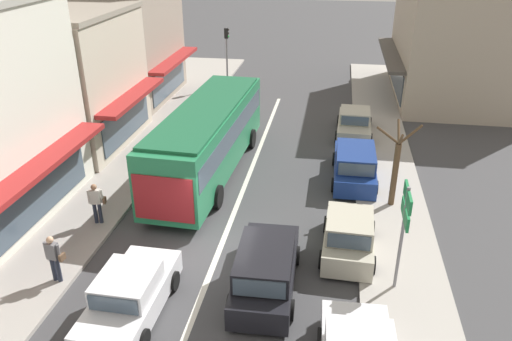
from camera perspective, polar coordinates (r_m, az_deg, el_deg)
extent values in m
plane|color=#3F3F42|center=(17.47, -4.50, -9.78)|extent=(140.00, 140.00, 0.00)
cube|color=silver|center=(20.76, -1.96, -3.43)|extent=(0.20, 28.00, 0.01)
cube|color=#A39E96|center=(24.49, -16.85, 0.36)|extent=(5.20, 44.00, 0.14)
cube|color=#A39E96|center=(22.33, 14.88, -1.96)|extent=(2.80, 44.00, 0.12)
cube|color=maroon|center=(19.00, -23.56, 0.48)|extent=(1.10, 8.26, 0.20)
cube|color=#425160|center=(19.77, -23.94, -2.85)|extent=(0.06, 7.18, 1.80)
cube|color=beige|center=(27.29, -21.84, 9.41)|extent=(6.93, 7.00, 6.54)
cube|color=maroon|center=(25.69, -14.00, 8.22)|extent=(1.10, 6.44, 0.20)
cube|color=#425160|center=(26.26, -14.55, 5.53)|extent=(0.06, 5.60, 1.80)
cube|color=gray|center=(26.63, -23.07, 16.39)|extent=(7.09, 7.00, 0.24)
cube|color=gray|center=(33.74, -15.60, 14.51)|extent=(6.38, 7.72, 8.09)
cube|color=maroon|center=(32.70, -9.36, 12.34)|extent=(1.10, 7.11, 0.20)
cube|color=#425160|center=(33.15, -9.90, 10.16)|extent=(0.06, 6.18, 1.80)
cube|color=#B2A38E|center=(35.61, 22.55, 13.63)|extent=(7.76, 11.04, 7.54)
cube|color=#4C4742|center=(35.11, 15.22, 12.72)|extent=(1.10, 10.16, 0.20)
cube|color=#425160|center=(35.46, 15.66, 10.62)|extent=(0.06, 8.83, 1.80)
cube|color=#237A4C|center=(22.46, -5.49, 3.78)|extent=(3.04, 10.91, 2.70)
cube|color=#425160|center=(22.31, -5.53, 4.74)|extent=(3.05, 10.48, 0.90)
cube|color=maroon|center=(17.95, -10.55, -3.24)|extent=(2.25, 0.17, 1.76)
cube|color=#1A5B39|center=(21.97, -5.64, 7.19)|extent=(2.87, 10.04, 0.12)
cylinder|color=black|center=(26.25, -5.84, 4.09)|extent=(0.31, 0.97, 0.96)
cylinder|color=black|center=(25.63, -0.49, 3.68)|extent=(0.31, 0.97, 0.96)
cylinder|color=black|center=(20.89, -11.02, -2.25)|extent=(0.31, 0.97, 0.96)
cylinder|color=black|center=(20.10, -4.41, -2.99)|extent=(0.31, 0.97, 0.96)
cube|color=silver|center=(15.32, -14.09, -14.09)|extent=(1.80, 4.23, 0.72)
cube|color=silver|center=(14.85, -14.52, -12.37)|extent=(1.59, 1.83, 0.60)
cube|color=#425160|center=(15.51, -13.15, -10.35)|extent=(1.44, 0.09, 0.51)
cube|color=#425160|center=(14.22, -16.03, -14.56)|extent=(1.40, 0.09, 0.48)
cylinder|color=black|center=(16.65, -15.06, -11.44)|extent=(0.19, 0.62, 0.62)
cylinder|color=black|center=(16.06, -9.34, -12.36)|extent=(0.19, 0.62, 0.62)
cylinder|color=black|center=(14.97, -19.12, -17.03)|extent=(0.19, 0.62, 0.62)
cylinder|color=black|center=(14.31, -12.75, -18.40)|extent=(0.19, 0.62, 0.62)
cube|color=black|center=(15.84, 1.16, -11.60)|extent=(1.88, 4.54, 0.76)
cube|color=black|center=(15.13, 1.02, -10.24)|extent=(1.71, 2.64, 0.68)
cube|color=#425160|center=(16.21, 1.58, -7.51)|extent=(1.51, 0.10, 0.58)
cube|color=#425160|center=(14.10, 0.37, -13.37)|extent=(1.48, 0.10, 0.54)
cylinder|color=black|center=(17.14, -1.28, -9.19)|extent=(0.20, 0.62, 0.62)
cylinder|color=black|center=(17.00, 4.68, -9.63)|extent=(0.20, 0.62, 0.62)
cylinder|color=black|center=(15.05, -2.92, -15.05)|extent=(0.20, 0.62, 0.62)
cylinder|color=black|center=(14.88, 4.01, -15.63)|extent=(0.20, 0.62, 0.62)
cube|color=#425160|center=(13.27, 11.62, -17.01)|extent=(1.51, 0.12, 0.58)
cylinder|color=black|center=(14.12, 7.43, -18.61)|extent=(0.20, 0.63, 0.62)
cube|color=#B7B29E|center=(17.69, 10.52, -7.64)|extent=(1.76, 3.75, 0.76)
cube|color=#B7B29E|center=(17.06, 10.68, -6.23)|extent=(1.58, 1.95, 0.64)
cube|color=#425160|center=(17.89, 10.76, -4.60)|extent=(1.40, 0.11, 0.54)
cube|color=#425160|center=(16.24, 10.58, -8.02)|extent=(1.37, 0.11, 0.51)
cylinder|color=black|center=(18.74, 8.05, -6.12)|extent=(0.20, 0.63, 0.62)
cylinder|color=black|center=(18.77, 13.08, -6.53)|extent=(0.20, 0.63, 0.62)
cylinder|color=black|center=(16.89, 7.53, -10.05)|extent=(0.20, 0.63, 0.62)
cylinder|color=black|center=(16.93, 13.16, -10.50)|extent=(0.20, 0.63, 0.62)
cube|color=navy|center=(22.72, 11.15, 0.24)|extent=(1.79, 4.51, 0.76)
cube|color=navy|center=(22.11, 11.32, 1.54)|extent=(1.66, 2.61, 0.68)
cube|color=#425160|center=(23.32, 11.25, 2.86)|extent=(1.51, 0.07, 0.58)
cube|color=#425160|center=(20.91, 11.41, 0.07)|extent=(1.48, 0.07, 0.54)
cylinder|color=black|center=(24.01, 8.95, 1.31)|extent=(0.18, 0.62, 0.62)
cylinder|color=black|center=(24.10, 13.13, 1.03)|extent=(0.18, 0.62, 0.62)
cylinder|color=black|center=(21.57, 8.84, -1.63)|extent=(0.18, 0.62, 0.62)
cylinder|color=black|center=(21.67, 13.49, -1.94)|extent=(0.18, 0.62, 0.62)
cube|color=#B7B29E|center=(27.73, 11.14, 5.00)|extent=(1.83, 4.25, 0.72)
cube|color=#B7B29E|center=(27.42, 11.26, 6.21)|extent=(1.61, 1.84, 0.60)
cube|color=#425160|center=(28.29, 11.28, 6.83)|extent=(1.44, 0.10, 0.51)
cube|color=#425160|center=(26.55, 11.23, 5.56)|extent=(1.41, 0.10, 0.48)
cylinder|color=black|center=(28.98, 9.44, 5.64)|extent=(0.20, 0.62, 0.62)
cylinder|color=black|center=(29.01, 12.84, 5.36)|extent=(0.20, 0.62, 0.62)
cylinder|color=black|center=(26.63, 9.22, 3.81)|extent=(0.20, 0.62, 0.62)
cylinder|color=black|center=(26.66, 12.92, 3.50)|extent=(0.20, 0.62, 0.62)
cylinder|color=gray|center=(35.24, -3.34, 12.60)|extent=(0.12, 0.12, 4.20)
cube|color=black|center=(34.88, -3.42, 15.40)|extent=(0.24, 0.24, 0.68)
sphere|color=black|center=(34.81, -3.19, 15.77)|extent=(0.13, 0.13, 0.13)
sphere|color=black|center=(34.85, -3.19, 15.41)|extent=(0.13, 0.13, 0.13)
sphere|color=green|center=(34.89, -3.18, 15.05)|extent=(0.13, 0.13, 0.13)
cylinder|color=gray|center=(15.59, 16.25, -7.73)|extent=(0.10, 0.10, 3.60)
cube|color=#19753D|center=(14.82, 16.96, -2.92)|extent=(0.08, 1.40, 0.44)
cube|color=white|center=(14.83, 17.13, -2.93)|extent=(0.01, 1.10, 0.10)
cube|color=#19753D|center=(15.08, 16.70, -4.75)|extent=(0.08, 1.40, 0.44)
cube|color=white|center=(15.09, 16.86, -4.76)|extent=(0.01, 1.10, 0.10)
cylinder|color=brown|center=(20.42, 15.55, -0.61)|extent=(0.24, 0.24, 2.76)
cylinder|color=brown|center=(20.17, 16.01, 4.31)|extent=(0.10, 0.98, 0.73)
cylinder|color=brown|center=(19.77, 17.25, 3.94)|extent=(0.84, 0.10, 0.87)
cylinder|color=brown|center=(19.45, 16.21, 3.40)|extent=(0.10, 0.72, 0.67)
cylinder|color=brown|center=(19.70, 14.86, 3.89)|extent=(0.93, 0.10, 0.71)
cylinder|color=#232838|center=(17.15, -22.12, -10.37)|extent=(0.14, 0.14, 0.84)
cylinder|color=#232838|center=(17.04, -21.64, -10.52)|extent=(0.14, 0.14, 0.84)
cube|color=slate|center=(16.71, -22.27, -8.50)|extent=(0.39, 0.27, 0.56)
sphere|color=tan|center=(16.50, -22.51, -7.34)|extent=(0.22, 0.22, 0.22)
cylinder|color=slate|center=(16.85, -22.92, -8.32)|extent=(0.09, 0.09, 0.54)
cylinder|color=slate|center=(16.57, -21.62, -8.68)|extent=(0.09, 0.09, 0.54)
cube|color=brown|center=(16.65, -21.28, -9.21)|extent=(0.13, 0.25, 0.22)
cylinder|color=#232838|center=(19.72, -17.88, -4.64)|extent=(0.14, 0.14, 0.84)
cylinder|color=#232838|center=(19.68, -17.37, -4.64)|extent=(0.14, 0.14, 0.84)
cube|color=beige|center=(19.37, -17.90, -2.85)|extent=(0.40, 0.30, 0.56)
sphere|color=#9E7051|center=(19.19, -18.06, -1.80)|extent=(0.22, 0.22, 0.22)
cylinder|color=beige|center=(19.43, -18.59, -2.86)|extent=(0.09, 0.09, 0.54)
cylinder|color=beige|center=(19.31, -17.21, -2.84)|extent=(0.09, 0.09, 0.54)
cube|color=brown|center=(19.39, -16.93, -3.28)|extent=(0.15, 0.26, 0.22)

